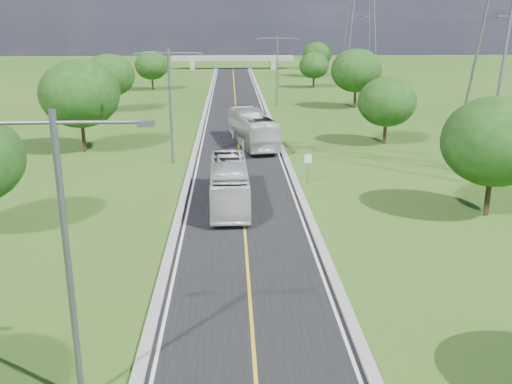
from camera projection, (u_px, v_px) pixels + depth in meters
ground at (237, 130)px, 65.63m from camera, size 260.00×260.00×0.00m
road at (237, 121)px, 71.35m from camera, size 8.00×150.00×0.06m
curb_left at (203, 121)px, 71.14m from camera, size 0.50×150.00×0.22m
curb_right at (271, 120)px, 71.51m from camera, size 0.50×150.00×0.22m
speed_limit_sign at (308, 164)px, 44.37m from camera, size 0.55×0.09×2.40m
overpass at (233, 59)px, 141.27m from camera, size 30.00×3.00×3.20m
streetlight_near_left at (65, 238)px, 17.80m from camera, size 5.90×0.25×10.00m
streetlight_mid_left at (170, 96)px, 49.30m from camera, size 5.90×0.25×10.00m
streetlight_far_right at (277, 65)px, 81.31m from camera, size 5.90×0.25×10.00m
power_tower_far at (361, 9)px, 115.11m from camera, size 9.00×6.40×28.00m
tree_lc at (80, 94)px, 53.79m from camera, size 7.56×7.56×8.79m
tree_ld at (110, 75)px, 76.79m from camera, size 6.72×6.72×7.82m
tree_le at (152, 65)px, 99.99m from camera, size 5.88×5.88×6.84m
tree_rb at (495, 142)px, 36.23m from camera, size 6.72×6.72×7.82m
tree_rc at (387, 102)px, 57.36m from camera, size 5.88×5.88×6.84m
tree_rd at (356, 71)px, 80.08m from camera, size 7.14×7.14×8.30m
tree_re at (314, 66)px, 103.25m from camera, size 5.46×5.46×6.35m
tree_rf at (317, 55)px, 122.30m from camera, size 6.30×6.30×7.33m
bus_outbound at (252, 128)px, 57.49m from camera, size 4.88×12.47×3.39m
bus_inbound at (229, 183)px, 39.36m from camera, size 2.65×10.70×2.97m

